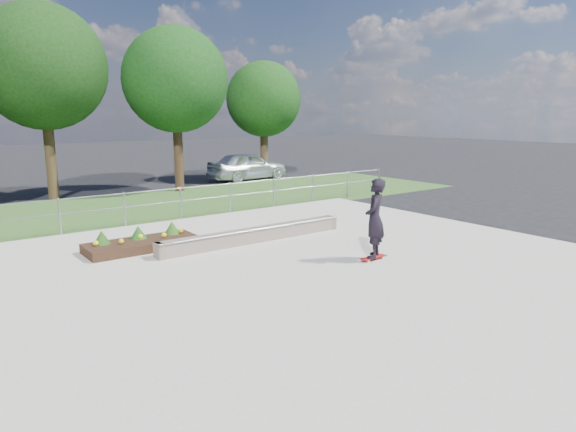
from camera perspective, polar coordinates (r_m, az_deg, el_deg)
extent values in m
plane|color=black|center=(12.30, 3.47, -6.24)|extent=(120.00, 120.00, 0.00)
cube|color=#2F5221|center=(21.65, -15.72, 1.06)|extent=(30.00, 8.00, 0.02)
cube|color=#AFA99B|center=(12.29, 3.47, -6.11)|extent=(15.00, 15.00, 0.06)
cylinder|color=#94979C|center=(17.10, -24.02, -0.14)|extent=(0.06, 0.06, 1.20)
cylinder|color=gray|center=(17.63, -17.70, 0.63)|extent=(0.06, 0.06, 1.20)
cylinder|color=gray|center=(18.37, -11.82, 1.34)|extent=(0.06, 0.06, 1.20)
cylinder|color=#93969B|center=(19.28, -6.44, 1.98)|extent=(0.06, 0.06, 1.20)
cylinder|color=gray|center=(20.35, -1.58, 2.54)|extent=(0.06, 0.06, 1.20)
cylinder|color=gray|center=(21.56, 2.76, 3.03)|extent=(0.06, 0.06, 1.20)
cylinder|color=gray|center=(22.87, 6.63, 3.44)|extent=(0.06, 0.06, 1.20)
cylinder|color=gray|center=(24.28, 10.07, 3.80)|extent=(0.06, 0.06, 1.20)
cylinder|color=gray|center=(18.28, -11.89, 3.04)|extent=(20.00, 0.04, 0.04)
cylinder|color=gray|center=(18.35, -11.83, 1.65)|extent=(20.00, 0.04, 0.04)
cylinder|color=#322214|center=(24.54, -24.84, 5.57)|extent=(0.44, 0.44, 3.38)
sphere|color=black|center=(24.54, -25.63, 14.74)|extent=(5.25, 5.25, 5.25)
cylinder|color=black|center=(25.35, -12.05, 6.26)|extent=(0.44, 0.44, 3.15)
sphere|color=black|center=(25.31, -12.41, 14.57)|extent=(4.90, 4.90, 4.90)
cylinder|color=#342414|center=(29.63, -2.66, 6.76)|extent=(0.44, 0.44, 2.70)
sphere|color=black|center=(29.55, -2.71, 12.86)|extent=(4.20, 4.20, 4.20)
cube|color=#6C5B4F|center=(14.85, -3.72, -2.12)|extent=(6.00, 0.40, 0.40)
cylinder|color=gray|center=(14.65, -3.31, -1.51)|extent=(6.00, 0.06, 0.06)
cube|color=brown|center=(13.54, -14.07, -3.78)|extent=(0.15, 0.42, 0.40)
cube|color=brown|center=(16.58, 4.69, -0.72)|extent=(0.15, 0.42, 0.40)
cube|color=black|center=(14.61, -15.88, -3.08)|extent=(3.00, 1.20, 0.25)
sphere|color=yellow|center=(14.29, -20.56, -2.85)|extent=(0.14, 0.14, 0.14)
sphere|color=yellow|center=(14.27, -18.03, -2.69)|extent=(0.14, 0.14, 0.14)
sphere|color=yellow|center=(14.65, -16.07, -2.22)|extent=(0.14, 0.14, 0.14)
sphere|color=yellow|center=(14.68, -13.60, -2.06)|extent=(0.14, 0.14, 0.14)
sphere|color=gold|center=(15.10, -11.82, -1.62)|extent=(0.14, 0.14, 0.14)
cone|color=#1B4112|center=(14.46, -20.00, -2.24)|extent=(0.44, 0.44, 0.36)
cone|color=#154B16|center=(14.76, -16.30, -1.73)|extent=(0.44, 0.44, 0.36)
cone|color=#214C15|center=(15.13, -12.76, -1.24)|extent=(0.44, 0.44, 0.36)
cylinder|color=white|center=(12.99, 8.96, -5.01)|extent=(0.05, 0.03, 0.05)
cylinder|color=white|center=(13.11, 8.40, -4.84)|extent=(0.05, 0.03, 0.05)
cylinder|color=silver|center=(13.36, 10.53, -4.61)|extent=(0.05, 0.03, 0.05)
cylinder|color=white|center=(13.48, 9.96, -4.45)|extent=(0.05, 0.03, 0.05)
cylinder|color=#9F9FA4|center=(13.05, 8.68, -4.81)|extent=(0.02, 0.18, 0.02)
cylinder|color=gray|center=(13.41, 10.25, -4.42)|extent=(0.02, 0.18, 0.02)
cube|color=maroon|center=(13.22, 9.48, -4.53)|extent=(0.80, 0.21, 0.02)
imported|color=black|center=(12.98, 9.62, -0.25)|extent=(0.87, 0.82, 1.99)
imported|color=silver|center=(29.15, -4.52, 5.55)|extent=(4.75, 2.15, 1.58)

